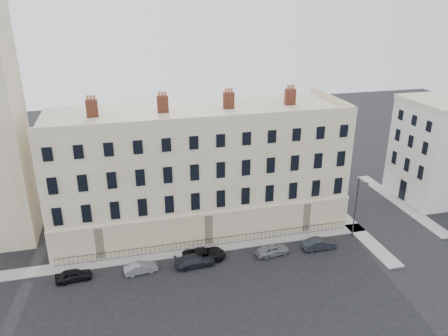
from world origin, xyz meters
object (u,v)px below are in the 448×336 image
(car_b, at_px, (141,268))
(car_e, at_px, (272,250))
(car_d, at_px, (204,254))
(streetlamp, at_px, (356,205))
(car_a, at_px, (74,275))
(car_f, at_px, (319,244))
(car_c, at_px, (195,260))

(car_b, xyz_separation_m, car_e, (14.93, -0.21, 0.09))
(car_e, bearing_deg, car_d, 75.77)
(car_d, xyz_separation_m, streetlamp, (18.90, 0.40, 3.70))
(car_a, xyz_separation_m, streetlamp, (32.96, 0.82, 3.74))
(car_a, distance_m, car_f, 27.64)
(car_e, relative_size, streetlamp, 0.50)
(car_d, bearing_deg, car_b, 96.47)
(car_e, distance_m, car_f, 5.78)
(car_c, xyz_separation_m, car_f, (14.78, -0.20, 0.01))
(car_f, height_order, streetlamp, streetlamp)
(car_c, height_order, car_e, car_e)
(streetlamp, bearing_deg, car_e, -162.53)
(car_d, xyz_separation_m, car_f, (13.57, -1.12, -0.02))
(car_c, xyz_separation_m, car_e, (9.01, -0.05, 0.02))
(car_c, bearing_deg, streetlamp, -90.28)
(car_c, xyz_separation_m, streetlamp, (20.11, 1.32, 3.72))
(car_b, height_order, streetlamp, streetlamp)
(car_a, xyz_separation_m, car_c, (12.85, -0.50, 0.03))
(car_f, bearing_deg, car_b, 87.70)
(car_b, xyz_separation_m, car_d, (7.14, 0.75, 0.10))
(car_a, height_order, car_d, car_d)
(car_e, xyz_separation_m, streetlamp, (11.11, 1.37, 3.70))
(car_c, bearing_deg, car_e, -94.35)
(car_e, height_order, car_f, car_e)
(car_b, distance_m, car_c, 5.93)
(streetlamp, bearing_deg, car_a, -168.15)
(car_e, bearing_deg, car_b, 82.04)
(car_a, relative_size, car_f, 0.92)
(car_f, bearing_deg, car_c, 87.93)
(car_d, distance_m, streetlamp, 19.26)
(car_a, bearing_deg, car_c, -97.90)
(car_b, distance_m, streetlamp, 26.34)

